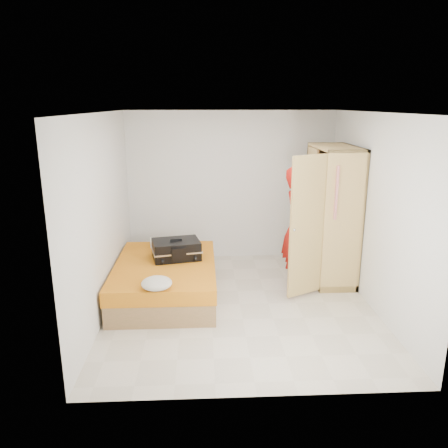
{
  "coord_description": "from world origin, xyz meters",
  "views": [
    {
      "loc": [
        -0.5,
        -5.56,
        2.71
      ],
      "look_at": [
        -0.19,
        0.6,
        1.0
      ],
      "focal_mm": 35.0,
      "sensor_mm": 36.0,
      "label": 1
    }
  ],
  "objects_px": {
    "wardrobe": "(330,218)",
    "person": "(298,228)",
    "suitcase": "(176,249)",
    "round_cushion": "(157,283)",
    "bed": "(166,279)"
  },
  "relations": [
    {
      "from": "person",
      "to": "bed",
      "type": "bearing_deg",
      "value": 103.25
    },
    {
      "from": "wardrobe",
      "to": "suitcase",
      "type": "relative_size",
      "value": 2.69
    },
    {
      "from": "wardrobe",
      "to": "person",
      "type": "distance_m",
      "value": 0.59
    },
    {
      "from": "wardrobe",
      "to": "person",
      "type": "relative_size",
      "value": 1.14
    },
    {
      "from": "bed",
      "to": "person",
      "type": "height_order",
      "value": "person"
    },
    {
      "from": "bed",
      "to": "suitcase",
      "type": "bearing_deg",
      "value": 52.78
    },
    {
      "from": "bed",
      "to": "round_cushion",
      "type": "xyz_separation_m",
      "value": [
        -0.03,
        -0.9,
        0.32
      ]
    },
    {
      "from": "round_cushion",
      "to": "suitcase",
      "type": "bearing_deg",
      "value": 80.67
    },
    {
      "from": "person",
      "to": "round_cushion",
      "type": "height_order",
      "value": "person"
    },
    {
      "from": "wardrobe",
      "to": "round_cushion",
      "type": "bearing_deg",
      "value": -151.25
    },
    {
      "from": "wardrobe",
      "to": "round_cushion",
      "type": "xyz_separation_m",
      "value": [
        -2.53,
        -1.39,
        -0.43
      ]
    },
    {
      "from": "person",
      "to": "suitcase",
      "type": "bearing_deg",
      "value": 97.61
    },
    {
      "from": "wardrobe",
      "to": "suitcase",
      "type": "height_order",
      "value": "wardrobe"
    },
    {
      "from": "wardrobe",
      "to": "person",
      "type": "xyz_separation_m",
      "value": [
        -0.54,
        -0.22,
        -0.08
      ]
    },
    {
      "from": "bed",
      "to": "wardrobe",
      "type": "relative_size",
      "value": 0.96
    }
  ]
}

